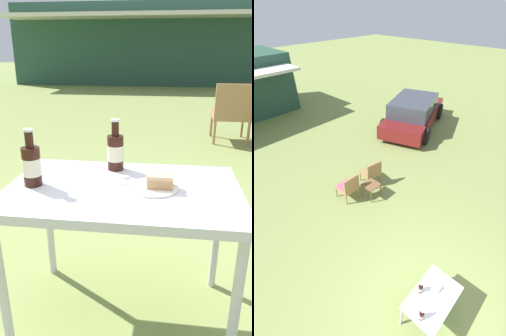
% 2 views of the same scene
% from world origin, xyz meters
% --- Properties ---
extents(ground_plane, '(60.00, 60.00, 0.00)m').
position_xyz_m(ground_plane, '(0.00, 0.00, 0.00)').
color(ground_plane, olive).
extents(parked_car, '(4.53, 3.04, 1.35)m').
position_xyz_m(parked_car, '(6.05, 4.78, 0.66)').
color(parked_car, maroon).
rests_on(parked_car, ground_plane).
extents(wicker_chair_cushioned, '(0.51, 0.52, 0.82)m').
position_xyz_m(wicker_chair_cushioned, '(1.04, 3.38, 0.43)').
color(wicker_chair_cushioned, '#9E7547').
rests_on(wicker_chair_cushioned, ground_plane).
extents(wicker_chair_plain, '(0.59, 0.60, 0.82)m').
position_xyz_m(wicker_chair_plain, '(1.96, 3.36, 0.44)').
color(wicker_chair_plain, '#9E7547').
rests_on(wicker_chair_plain, ground_plane).
extents(garden_side_table, '(0.43, 0.43, 0.45)m').
position_xyz_m(garden_side_table, '(1.53, 2.96, 0.39)').
color(garden_side_table, brown).
rests_on(garden_side_table, ground_plane).
extents(patio_table, '(1.00, 0.63, 0.69)m').
position_xyz_m(patio_table, '(0.00, 0.00, 0.62)').
color(patio_table, silver).
rests_on(patio_table, ground_plane).
extents(cake_on_plate, '(0.21, 0.21, 0.07)m').
position_xyz_m(cake_on_plate, '(0.15, -0.00, 0.71)').
color(cake_on_plate, white).
rests_on(cake_on_plate, patio_table).
extents(cola_bottle_near, '(0.08, 0.08, 0.25)m').
position_xyz_m(cola_bottle_near, '(-0.07, 0.21, 0.78)').
color(cola_bottle_near, black).
rests_on(cola_bottle_near, patio_table).
extents(cola_bottle_far, '(0.08, 0.08, 0.25)m').
position_xyz_m(cola_bottle_far, '(-0.39, -0.03, 0.78)').
color(cola_bottle_far, black).
rests_on(cola_bottle_far, patio_table).
extents(fork, '(0.16, 0.03, 0.01)m').
position_xyz_m(fork, '(0.07, 0.02, 0.69)').
color(fork, silver).
rests_on(fork, patio_table).
extents(loose_bottle_cap, '(0.03, 0.03, 0.01)m').
position_xyz_m(loose_bottle_cap, '(-0.00, 0.10, 0.70)').
color(loose_bottle_cap, silver).
rests_on(loose_bottle_cap, patio_table).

